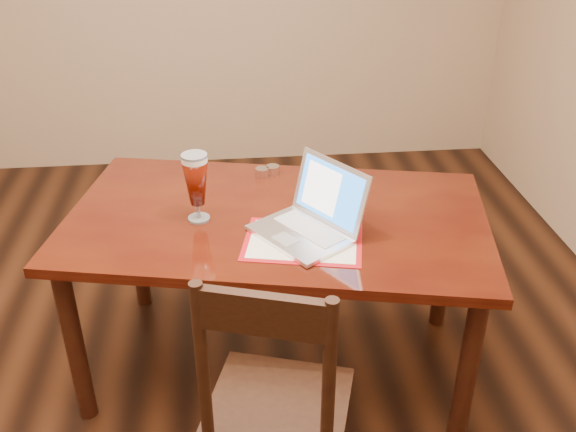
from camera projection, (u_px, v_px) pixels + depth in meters
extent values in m
plane|color=black|center=(186.00, 401.00, 2.78)|extent=(5.00, 5.00, 0.00)
cube|color=#481709|center=(277.00, 220.00, 2.60)|extent=(1.85, 1.28, 0.04)
cylinder|color=black|center=(75.00, 345.00, 2.53)|extent=(0.07, 0.07, 0.75)
cylinder|color=black|center=(467.00, 375.00, 2.39)|extent=(0.07, 0.07, 0.75)
cylinder|color=black|center=(137.00, 241.00, 3.21)|extent=(0.07, 0.07, 0.75)
cylinder|color=black|center=(445.00, 259.00, 3.06)|extent=(0.07, 0.07, 0.75)
cube|color=#AC0F17|center=(303.00, 242.00, 2.42)|extent=(0.50, 0.40, 0.00)
cube|color=white|center=(303.00, 241.00, 2.42)|extent=(0.45, 0.35, 0.00)
cube|color=silver|center=(299.00, 235.00, 2.44)|extent=(0.41, 0.44, 0.02)
cube|color=#BBBCC0|center=(309.00, 228.00, 2.46)|extent=(0.26, 0.31, 0.00)
cube|color=silver|center=(285.00, 239.00, 2.39)|extent=(0.10, 0.11, 0.00)
cube|color=silver|center=(330.00, 192.00, 2.46)|extent=(0.27, 0.34, 0.24)
cube|color=blue|center=(329.00, 192.00, 2.46)|extent=(0.23, 0.29, 0.20)
cube|color=white|center=(321.00, 188.00, 2.49)|extent=(0.14, 0.17, 0.17)
cylinder|color=silver|center=(199.00, 218.00, 2.56)|extent=(0.09, 0.09, 0.01)
cylinder|color=silver|center=(198.00, 210.00, 2.54)|extent=(0.01, 0.01, 0.06)
cylinder|color=silver|center=(194.00, 159.00, 2.43)|extent=(0.10, 0.10, 0.02)
cylinder|color=silver|center=(194.00, 156.00, 2.43)|extent=(0.10, 0.10, 0.01)
cylinder|color=silver|center=(262.00, 172.00, 2.89)|extent=(0.06, 0.06, 0.04)
cylinder|color=silver|center=(273.00, 170.00, 2.91)|extent=(0.06, 0.06, 0.04)
cube|color=black|center=(278.00, 409.00, 2.12)|extent=(0.56, 0.55, 0.04)
cylinder|color=black|center=(241.00, 414.00, 2.42)|extent=(0.04, 0.04, 0.44)
cylinder|color=black|center=(338.00, 429.00, 2.36)|extent=(0.04, 0.04, 0.44)
cylinder|color=black|center=(202.00, 366.00, 1.85)|extent=(0.04, 0.04, 0.59)
cylinder|color=black|center=(329.00, 384.00, 1.79)|extent=(0.04, 0.04, 0.59)
cube|color=black|center=(263.00, 314.00, 1.71)|extent=(0.36, 0.14, 0.13)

